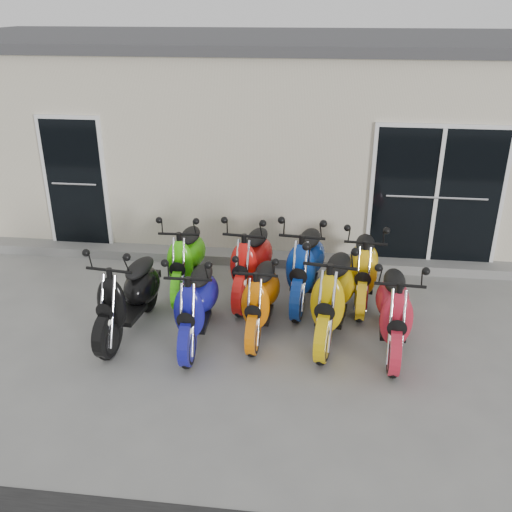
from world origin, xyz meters
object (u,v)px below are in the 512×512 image
object	(u,v)px
scooter_front_black	(127,286)
scooter_back_blue	(306,254)
scooter_front_red	(395,300)
scooter_front_blue	(196,294)
scooter_back_yellow	(364,258)
scooter_front_orange_a	(261,288)
scooter_back_green	(186,250)
scooter_back_red	(251,252)
scooter_front_orange_b	(334,284)

from	to	relation	value
scooter_front_black	scooter_back_blue	xyz separation A→B (m)	(2.19, 1.17, 0.04)
scooter_front_red	scooter_front_black	bearing A→B (deg)	-175.73
scooter_front_black	scooter_front_blue	size ratio (longest dim) A/B	1.03
scooter_back_blue	scooter_back_yellow	size ratio (longest dim) A/B	1.08
scooter_front_orange_a	scooter_back_green	xyz separation A→B (m)	(-1.21, 1.01, 0.04)
scooter_front_orange_a	scooter_front_black	bearing A→B (deg)	-169.42
scooter_front_black	scooter_front_orange_a	size ratio (longest dim) A/B	1.08
scooter_back_red	scooter_front_black	bearing A→B (deg)	-133.77
scooter_back_green	scooter_back_blue	world-z (taller)	scooter_back_blue
scooter_back_blue	scooter_back_yellow	world-z (taller)	scooter_back_blue
scooter_back_yellow	scooter_back_red	bearing A→B (deg)	-174.39
scooter_front_blue	scooter_back_yellow	xyz separation A→B (m)	(2.11, 1.31, 0.00)
scooter_front_orange_b	scooter_back_red	size ratio (longest dim) A/B	1.07
scooter_front_orange_b	scooter_front_red	bearing A→B (deg)	-7.25
scooter_front_blue	scooter_back_red	xyz separation A→B (m)	(0.52, 1.28, 0.03)
scooter_front_red	scooter_back_yellow	distance (m)	1.23
scooter_front_blue	scooter_front_red	world-z (taller)	scooter_front_red
scooter_front_blue	scooter_front_red	xyz separation A→B (m)	(2.42, 0.12, 0.01)
scooter_front_black	scooter_front_orange_b	world-z (taller)	scooter_front_orange_b
scooter_back_blue	scooter_back_green	bearing A→B (deg)	-176.40
scooter_front_orange_b	scooter_back_blue	xyz separation A→B (m)	(-0.39, 0.91, -0.02)
scooter_front_black	scooter_front_blue	world-z (taller)	scooter_front_black
scooter_back_yellow	scooter_back_green	bearing A→B (deg)	-175.58
scooter_front_black	scooter_front_red	world-z (taller)	scooter_front_black
scooter_front_orange_b	scooter_front_red	xyz separation A→B (m)	(0.74, -0.21, -0.07)
scooter_back_blue	scooter_front_orange_b	bearing A→B (deg)	-60.97
scooter_front_orange_a	scooter_front_red	world-z (taller)	scooter_front_red
scooter_front_red	scooter_front_orange_b	bearing A→B (deg)	167.36
scooter_front_blue	scooter_front_orange_a	world-z (taller)	scooter_front_blue
scooter_front_orange_b	scooter_back_red	world-z (taller)	scooter_front_orange_b
scooter_back_green	scooter_back_yellow	bearing A→B (deg)	-2.42
scooter_front_blue	scooter_back_red	distance (m)	1.38
scooter_front_orange_b	scooter_back_yellow	world-z (taller)	scooter_front_orange_b
scooter_front_orange_b	scooter_back_yellow	distance (m)	1.07
scooter_front_blue	scooter_back_green	world-z (taller)	scooter_back_green
scooter_back_green	scooter_back_yellow	world-z (taller)	scooter_back_green
scooter_front_orange_a	scooter_back_blue	distance (m)	1.08
scooter_front_orange_a	scooter_back_red	xyz separation A→B (m)	(-0.25, 0.98, 0.06)
scooter_front_blue	scooter_back_blue	world-z (taller)	scooter_back_blue
scooter_front_black	scooter_back_blue	world-z (taller)	scooter_back_blue
scooter_front_red	scooter_back_red	distance (m)	2.23
scooter_front_orange_a	scooter_front_orange_b	size ratio (longest dim) A/B	0.85
scooter_front_blue	scooter_front_red	bearing A→B (deg)	1.45
scooter_front_orange_a	scooter_front_orange_b	xyz separation A→B (m)	(0.91, 0.03, 0.11)
scooter_back_green	scooter_front_black	bearing A→B (deg)	-112.70
scooter_back_green	scooter_front_red	bearing A→B (deg)	-25.05
scooter_front_orange_b	scooter_back_red	distance (m)	1.50
scooter_back_green	scooter_front_blue	bearing A→B (deg)	-73.87
scooter_back_yellow	scooter_front_orange_a	bearing A→B (deg)	-138.68
scooter_front_orange_a	scooter_back_green	distance (m)	1.58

